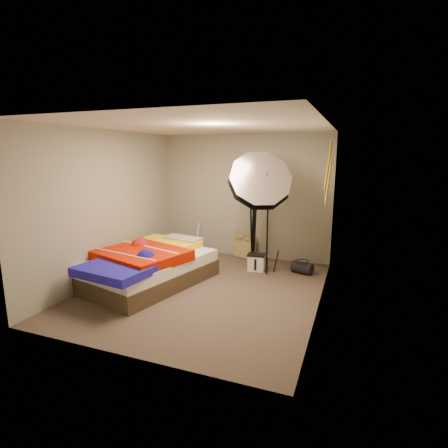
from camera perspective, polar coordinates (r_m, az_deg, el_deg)
The scene contains 15 objects.
floor at distance 5.63m, azimuth -3.19°, elevation -10.59°, with size 4.00×4.00×0.00m, color brown.
ceiling at distance 5.24m, azimuth -3.50°, elevation 15.69°, with size 4.00×4.00×0.00m, color silver.
wall_back at distance 7.14m, azimuth 3.28°, elevation 4.48°, with size 3.50×3.50×0.00m, color gray.
wall_front at distance 3.60m, azimuth -16.54°, elevation -2.81°, with size 3.50×3.50×0.00m, color gray.
wall_left at distance 6.21m, azimuth -18.24°, elevation 2.90°, with size 4.00×4.00×0.00m, color gray.
wall_right at distance 4.85m, azimuth 15.87°, elevation 0.80°, with size 4.00×4.00×0.00m, color gray.
tote_bag at distance 7.22m, azimuth 3.48°, elevation -3.72°, with size 0.45×0.14×0.45m, color tan.
wrapping_roll at distance 7.58m, azimuth -4.37°, elevation -2.26°, with size 0.07×0.07×0.64m, color #588CDA.
camera_case at distance 6.45m, azimuth 5.27°, elevation -6.34°, with size 0.29×0.21×0.29m, color silver.
duffel_bag at distance 6.43m, azimuth 12.66°, elevation -6.99°, with size 0.22×0.22×0.36m, color black.
wall_stripe_upper at distance 5.38m, azimuth 16.67°, elevation 9.27°, with size 0.02×1.10×0.10m, color gold.
wall_stripe_lower at distance 5.63m, azimuth 16.76°, elevation 7.30°, with size 0.02×1.10×0.10m, color gold.
bed at distance 5.92m, azimuth -12.40°, elevation -6.59°, with size 1.89×2.45×0.61m.
photo_umbrella at distance 5.91m, azimuth 5.78°, elevation 6.75°, with size 1.13×1.18×2.28m.
camera_tripod at distance 6.71m, azimuth 4.82°, elevation 0.21°, with size 0.10×0.10×1.41m.
Camera 1 is at (2.15, -4.76, 2.10)m, focal length 28.00 mm.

